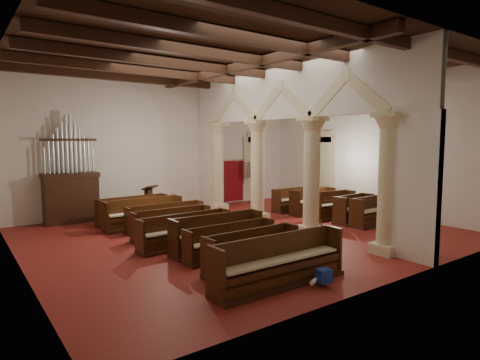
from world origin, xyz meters
name	(u,v)px	position (x,y,z in m)	size (l,w,h in m)	color
floor	(244,233)	(0.00, 0.00, 0.00)	(14.00, 14.00, 0.00)	maroon
ceiling	(244,60)	(0.00, 0.00, 6.00)	(14.00, 14.00, 0.00)	#311E10
wall_back	(168,146)	(0.00, 6.00, 3.00)	(14.00, 0.02, 6.00)	beige
wall_front	(401,153)	(0.00, -6.00, 3.00)	(14.00, 0.02, 6.00)	beige
wall_left	(15,152)	(-7.00, 0.00, 3.00)	(0.02, 12.00, 6.00)	beige
wall_right	(369,146)	(7.00, 0.00, 3.00)	(0.02, 12.00, 6.00)	beige
ceiling_beams	(244,66)	(0.00, 0.00, 5.82)	(13.80, 11.80, 0.30)	#341C10
arcade	(283,133)	(1.80, 0.00, 3.56)	(0.90, 11.90, 6.00)	beige
window_right_a	(398,166)	(6.98, -1.50, 2.20)	(0.03, 1.00, 2.20)	#33745D
window_right_b	(326,162)	(6.98, 2.50, 2.20)	(0.03, 1.00, 2.20)	#33745D
window_back	(253,160)	(5.00, 5.98, 2.20)	(1.00, 0.03, 2.20)	#33745D
pipe_organ	(71,189)	(-4.50, 5.50, 1.37)	(2.10, 0.85, 4.40)	#341C10
lectern	(149,204)	(-1.56, 4.73, 0.58)	(0.68, 0.73, 1.39)	#311C0F
dossal_curtain	(230,181)	(3.50, 5.92, 1.17)	(1.80, 0.07, 2.17)	maroon
processional_banner	(251,188)	(4.43, 5.34, 0.79)	(0.53, 0.68, 2.32)	#341C10
hymnal_box_a	(324,276)	(-1.65, -5.25, 0.25)	(0.31, 0.25, 0.31)	navy
hymnal_box_b	(275,247)	(-1.01, -2.84, 0.28)	(0.35, 0.29, 0.35)	navy
hymnal_box_c	(236,229)	(-0.55, -0.30, 0.26)	(0.31, 0.25, 0.31)	navy
tube_heater_a	(320,277)	(-1.58, -5.07, 0.16)	(0.10, 0.10, 0.97)	silver
tube_heater_b	(251,256)	(-1.86, -2.86, 0.16)	(0.10, 0.10, 0.96)	silver
nave_pew_0	(280,269)	(-2.40, -4.61, 0.38)	(3.49, 0.78, 1.15)	#341C10
nave_pew_1	(252,257)	(-2.28, -3.44, 0.34)	(2.73, 0.79, 1.04)	#341C10
nave_pew_2	(231,246)	(-2.04, -2.13, 0.31)	(2.84, 0.68, 0.95)	#341C10
nave_pew_3	(218,239)	(-2.03, -1.43, 0.37)	(2.92, 0.75, 1.11)	#341C10
nave_pew_4	(186,236)	(-2.55, -0.41, 0.34)	(3.11, 0.86, 1.03)	#341C10
nave_pew_5	(172,228)	(-2.36, 0.92, 0.33)	(2.75, 0.68, 0.99)	#341C10
nave_pew_6	(166,221)	(-2.02, 2.13, 0.32)	(2.93, 0.64, 0.96)	#341C10
nave_pew_7	(144,218)	(-2.54, 2.92, 0.37)	(2.99, 0.83, 1.11)	#341C10
nave_pew_8	(133,214)	(-2.54, 4.01, 0.35)	(2.85, 0.87, 1.06)	#341C10
aisle_pew_0	(373,216)	(4.86, -1.87, 0.38)	(2.24, 0.81, 1.12)	#341C10
aisle_pew_1	(354,213)	(4.63, -1.12, 0.38)	(1.92, 0.84, 1.11)	#341C10
aisle_pew_2	(333,209)	(4.60, -0.06, 0.39)	(2.08, 0.88, 1.14)	#341C10
aisle_pew_3	(313,205)	(4.72, 1.19, 0.38)	(2.30, 0.77, 1.12)	#341C10
aisle_pew_4	(293,203)	(4.44, 2.21, 0.36)	(2.03, 0.74, 1.07)	#341C10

